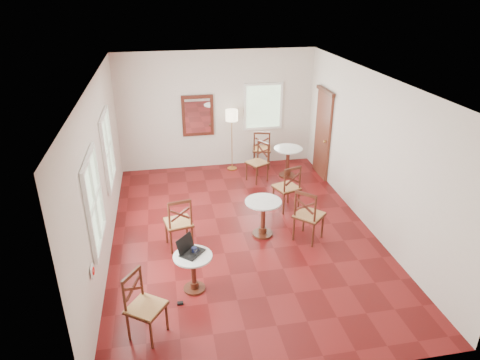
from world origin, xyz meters
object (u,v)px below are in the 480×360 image
(cafe_table_back, at_px, (288,159))
(chair_back_b, at_px, (258,162))
(cafe_table_mid, at_px, (263,214))
(chair_back_a, at_px, (262,149))
(navy_mug, at_px, (194,250))
(power_adapter, at_px, (180,303))
(cafe_table_near, at_px, (193,269))
(chair_mid_a, at_px, (287,187))
(mouse, at_px, (193,255))
(floor_lamp, at_px, (232,119))
(water_glass, at_px, (196,253))
(chair_mid_b, at_px, (308,215))
(chair_near_b, at_px, (144,306))
(chair_near_a, at_px, (179,223))
(laptop, at_px, (189,249))

(cafe_table_back, bearing_deg, chair_back_b, -171.71)
(cafe_table_mid, relative_size, chair_back_a, 0.72)
(navy_mug, xyz_separation_m, power_adapter, (-0.28, -0.38, -0.68))
(cafe_table_back, bearing_deg, cafe_table_near, -124.05)
(chair_mid_a, relative_size, mouse, 10.64)
(floor_lamp, distance_m, power_adapter, 5.44)
(floor_lamp, distance_m, water_glass, 4.93)
(chair_mid_a, xyz_separation_m, power_adapter, (-2.44, -2.64, -0.50))
(cafe_table_near, xyz_separation_m, floor_lamp, (1.41, 4.70, 0.95))
(chair_back_a, relative_size, chair_back_b, 1.06)
(navy_mug, bearing_deg, chair_mid_b, 24.53)
(cafe_table_near, distance_m, chair_mid_b, 2.49)
(cafe_table_mid, relative_size, floor_lamp, 0.46)
(chair_back_b, bearing_deg, navy_mug, -55.54)
(chair_back_a, distance_m, water_glass, 5.17)
(chair_near_b, height_order, mouse, chair_near_b)
(chair_mid_a, distance_m, floor_lamp, 2.64)
(chair_back_b, bearing_deg, chair_near_a, -67.62)
(chair_back_a, relative_size, laptop, 2.17)
(water_glass, bearing_deg, cafe_table_back, 56.49)
(cafe_table_mid, distance_m, navy_mug, 1.96)
(water_glass, bearing_deg, cafe_table_mid, 45.12)
(chair_near_b, relative_size, water_glass, 10.74)
(laptop, height_order, water_glass, laptop)
(chair_mid_a, bearing_deg, cafe_table_mid, 31.89)
(laptop, height_order, mouse, laptop)
(water_glass, bearing_deg, mouse, 177.66)
(cafe_table_near, relative_size, chair_mid_a, 0.62)
(chair_mid_a, distance_m, laptop, 3.17)
(chair_mid_a, relative_size, navy_mug, 8.31)
(chair_near_a, bearing_deg, cafe_table_near, 86.06)
(cafe_table_back, bearing_deg, chair_mid_b, -98.93)
(cafe_table_mid, height_order, navy_mug, navy_mug)
(laptop, bearing_deg, navy_mug, -66.35)
(cafe_table_back, xyz_separation_m, chair_mid_a, (-0.50, -1.68, 0.05))
(cafe_table_near, xyz_separation_m, chair_mid_b, (2.24, 1.08, 0.13))
(chair_near_a, distance_m, navy_mug, 1.23)
(cafe_table_back, xyz_separation_m, floor_lamp, (-1.29, 0.70, 0.89))
(navy_mug, height_order, power_adapter, navy_mug)
(chair_back_a, xyz_separation_m, water_glass, (-2.15, -4.70, 0.18))
(cafe_table_mid, height_order, chair_mid_a, chair_mid_a)
(navy_mug, distance_m, power_adapter, 0.83)
(cafe_table_near, distance_m, mouse, 0.26)
(chair_back_a, bearing_deg, cafe_table_back, 139.71)
(chair_near_b, distance_m, laptop, 1.18)
(navy_mug, bearing_deg, floor_lamp, 73.49)
(chair_near_a, distance_m, power_adapter, 1.66)
(cafe_table_back, height_order, chair_mid_b, chair_mid_b)
(power_adapter, bearing_deg, water_glass, 46.30)
(laptop, xyz_separation_m, navy_mug, (0.08, -0.02, -0.02))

